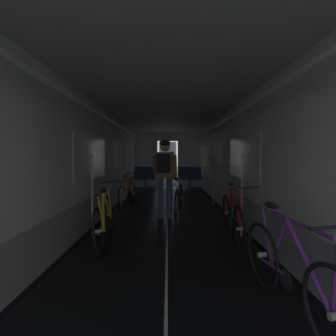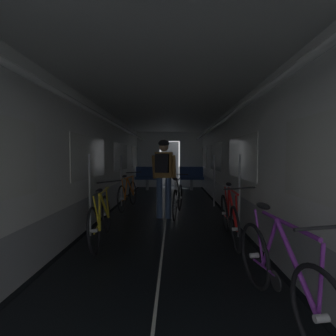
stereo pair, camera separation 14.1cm
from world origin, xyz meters
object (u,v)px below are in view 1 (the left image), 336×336
(bench_seat_far_left, at_px, (146,176))
(bicycle_orange, at_px, (128,194))
(person_cyclist_aisle, at_px, (165,170))
(bicycle_yellow, at_px, (105,219))
(bicycle_purple, at_px, (291,272))
(bicycle_red, at_px, (233,217))
(bicycle_silver_in_aisle, at_px, (179,199))
(bench_seat_far_right, at_px, (190,176))

(bench_seat_far_left, relative_size, bicycle_orange, 0.58)
(bicycle_orange, distance_m, person_cyclist_aisle, 1.56)
(person_cyclist_aisle, bearing_deg, bicycle_orange, 134.09)
(bicycle_orange, bearing_deg, bicycle_yellow, -89.08)
(bicycle_purple, bearing_deg, bicycle_red, 89.47)
(bicycle_purple, distance_m, person_cyclist_aisle, 3.65)
(bicycle_orange, xyz_separation_m, person_cyclist_aisle, (0.97, -1.01, 0.69))
(bicycle_orange, relative_size, bicycle_yellow, 1.00)
(bicycle_orange, bearing_deg, bicycle_purple, -64.74)
(bench_seat_far_left, bearing_deg, bicycle_yellow, -90.77)
(bench_seat_far_left, bearing_deg, bicycle_red, -72.23)
(bench_seat_far_left, relative_size, bicycle_red, 0.58)
(bicycle_purple, relative_size, bicycle_orange, 1.00)
(bicycle_orange, height_order, bicycle_silver_in_aisle, bicycle_orange)
(bicycle_purple, relative_size, bicycle_red, 1.00)
(bicycle_yellow, bearing_deg, bicycle_red, 3.77)
(bicycle_red, bearing_deg, bicycle_orange, 130.63)
(bench_seat_far_right, height_order, person_cyclist_aisle, person_cyclist_aisle)
(bicycle_purple, distance_m, bicycle_orange, 4.88)
(bench_seat_far_left, xyz_separation_m, bicycle_silver_in_aisle, (1.16, -4.45, -0.18))
(bicycle_yellow, height_order, bicycle_silver_in_aisle, bicycle_yellow)
(person_cyclist_aisle, bearing_deg, bicycle_red, -52.02)
(bench_seat_far_left, distance_m, bicycle_purple, 8.36)
(bicycle_purple, distance_m, bicycle_red, 1.97)
(bicycle_yellow, bearing_deg, person_cyclist_aisle, 59.41)
(bicycle_orange, height_order, bicycle_yellow, bicycle_yellow)
(bicycle_yellow, height_order, person_cyclist_aisle, person_cyclist_aisle)
(bench_seat_far_left, relative_size, bicycle_purple, 0.58)
(bench_seat_far_left, bearing_deg, bicycle_orange, -91.95)
(bicycle_purple, distance_m, bicycle_silver_in_aisle, 3.76)
(bicycle_orange, xyz_separation_m, bicycle_red, (2.10, -2.45, -0.00))
(bench_seat_far_right, xyz_separation_m, person_cyclist_aisle, (-0.95, -4.72, 0.50))
(bicycle_red, distance_m, bicycle_yellow, 2.06)
(bicycle_purple, bearing_deg, bicycle_yellow, 138.12)
(bicycle_orange, bearing_deg, person_cyclist_aisle, -45.91)
(bicycle_purple, height_order, bicycle_orange, same)
(bench_seat_far_left, xyz_separation_m, person_cyclist_aisle, (0.85, -4.72, 0.50))
(bicycle_orange, xyz_separation_m, bicycle_yellow, (0.04, -2.58, -0.00))
(bicycle_orange, relative_size, bicycle_red, 1.00)
(bench_seat_far_right, xyz_separation_m, bicycle_red, (0.17, -6.16, -0.18))
(bicycle_yellow, bearing_deg, bench_seat_far_left, 89.23)
(bicycle_purple, bearing_deg, person_cyclist_aisle, 108.01)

